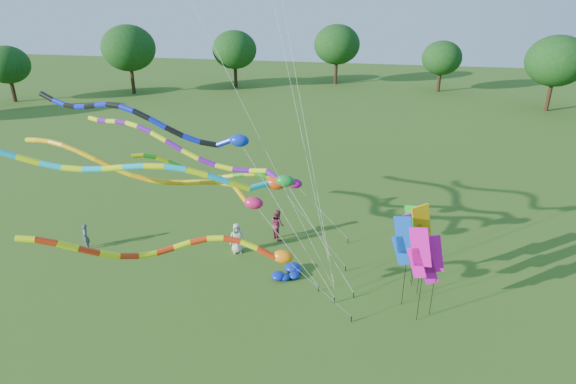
% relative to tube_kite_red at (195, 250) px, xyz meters
% --- Properties ---
extents(ground, '(160.00, 160.00, 0.00)m').
position_rel_tube_kite_red_xyz_m(ground, '(2.82, 0.01, -4.22)').
color(ground, '#2E5817').
rests_on(ground, ground).
extents(tree_ring, '(113.97, 118.64, 9.73)m').
position_rel_tube_kite_red_xyz_m(tree_ring, '(5.93, -0.56, 1.41)').
color(tree_ring, '#382314').
rests_on(tree_ring, ground).
extents(tube_kite_red, '(11.77, 4.72, 6.15)m').
position_rel_tube_kite_red_xyz_m(tube_kite_red, '(0.00, 0.00, 0.00)').
color(tube_kite_red, black).
rests_on(tube_kite_red, ground).
extents(tube_kite_orange, '(15.86, 1.90, 7.17)m').
position_rel_tube_kite_red_xyz_m(tube_kite_orange, '(-3.60, 5.17, 0.88)').
color(tube_kite_orange, black).
rests_on(tube_kite_orange, ground).
extents(tube_kite_purple, '(15.43, 4.67, 7.94)m').
position_rel_tube_kite_red_xyz_m(tube_kite_purple, '(-1.97, 6.16, 1.90)').
color(tube_kite_purple, black).
rests_on(tube_kite_purple, ground).
extents(tube_kite_blue, '(14.63, 1.82, 9.66)m').
position_rel_tube_kite_red_xyz_m(tube_kite_blue, '(-2.90, 3.93, 3.96)').
color(tube_kite_blue, black).
rests_on(tube_kite_blue, ground).
extents(tube_kite_cyan, '(16.12, 4.85, 8.22)m').
position_rel_tube_kite_red_xyz_m(tube_kite_cyan, '(-2.60, 3.55, 1.77)').
color(tube_kite_cyan, black).
rests_on(tube_kite_cyan, ground).
extents(tube_kite_green, '(11.44, 2.60, 6.13)m').
position_rel_tube_kite_red_xyz_m(tube_kite_green, '(-0.50, 7.97, 0.10)').
color(tube_kite_green, black).
rests_on(tube_kite_green, ground).
extents(banner_pole_green, '(1.09, 0.55, 4.40)m').
position_rel_tube_kite_red_xyz_m(banner_pole_green, '(8.82, 5.65, -1.08)').
color(banner_pole_green, black).
rests_on(banner_pole_green, ground).
extents(banner_pole_magenta_b, '(1.16, 0.12, 4.13)m').
position_rel_tube_kite_red_xyz_m(banner_pole_magenta_b, '(9.50, 3.30, -1.34)').
color(banner_pole_magenta_b, black).
rests_on(banner_pole_magenta_b, ground).
extents(banner_pole_magenta_a, '(1.12, 0.47, 4.66)m').
position_rel_tube_kite_red_xyz_m(banner_pole_magenta_a, '(8.92, 2.90, -0.83)').
color(banner_pole_magenta_a, black).
rests_on(banner_pole_magenta_a, ground).
extents(banner_pole_blue_a, '(1.11, 0.50, 4.61)m').
position_rel_tube_kite_red_xyz_m(banner_pole_blue_a, '(8.28, 3.94, -0.87)').
color(banner_pole_blue_a, black).
rests_on(banner_pole_blue_a, ground).
extents(banner_pole_orange, '(1.09, 0.56, 4.88)m').
position_rel_tube_kite_red_xyz_m(banner_pole_orange, '(9.05, 4.76, -0.61)').
color(banner_pole_orange, black).
rests_on(banner_pole_orange, ground).
extents(banner_pole_violet, '(1.12, 0.46, 4.01)m').
position_rel_tube_kite_red_xyz_m(banner_pole_violet, '(8.78, 5.73, -1.46)').
color(banner_pole_violet, black).
rests_on(banner_pole_violet, ground).
extents(blue_nylon_heap, '(1.55, 1.50, 0.48)m').
position_rel_tube_kite_red_xyz_m(blue_nylon_heap, '(2.67, 5.22, -4.01)').
color(blue_nylon_heap, '#0C259F').
rests_on(blue_nylon_heap, ground).
extents(person_a, '(1.01, 0.84, 1.78)m').
position_rel_tube_kite_red_xyz_m(person_a, '(-0.49, 7.07, -3.33)').
color(person_a, beige).
rests_on(person_a, ground).
extents(person_b, '(0.62, 0.67, 1.53)m').
position_rel_tube_kite_red_xyz_m(person_b, '(-9.05, 5.81, -3.45)').
color(person_b, '#454B60').
rests_on(person_b, ground).
extents(person_c, '(1.11, 1.14, 1.84)m').
position_rel_tube_kite_red_xyz_m(person_c, '(1.40, 9.07, -3.30)').
color(person_c, maroon).
rests_on(person_c, ground).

